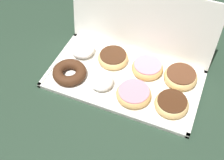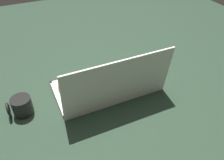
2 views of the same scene
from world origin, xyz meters
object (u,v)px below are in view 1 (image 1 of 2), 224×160
object	(u,v)px
chocolate_cake_ring_donut_0	(69,72)
powdered_filled_donut_1	(101,81)
chocolate_frosted_donut_5	(113,58)
pink_frosted_donut_6	(147,68)
pink_frosted_donut_2	(134,94)
powdered_filled_donut_4	(83,49)
chocolate_frosted_donut_3	(172,104)
donut_box	(124,79)
chocolate_frosted_donut_7	(181,77)

from	to	relation	value
chocolate_cake_ring_donut_0	powdered_filled_donut_1	world-z (taller)	powdered_filled_donut_1
chocolate_frosted_donut_5	pink_frosted_donut_6	xyz separation A→B (m)	(0.13, 0.00, 0.00)
chocolate_cake_ring_donut_0	chocolate_frosted_donut_5	world-z (taller)	chocolate_cake_ring_donut_0
pink_frosted_donut_2	powdered_filled_donut_4	size ratio (longest dim) A/B	1.32
chocolate_frosted_donut_5	chocolate_frosted_donut_3	bearing A→B (deg)	-25.62
chocolate_cake_ring_donut_0	powdered_filled_donut_4	bearing A→B (deg)	93.15
donut_box	chocolate_frosted_donut_3	xyz separation A→B (m)	(0.19, -0.06, 0.02)
pink_frosted_donut_2	powdered_filled_donut_4	bearing A→B (deg)	153.73
pink_frosted_donut_2	chocolate_frosted_donut_3	distance (m)	0.13
donut_box	powdered_filled_donut_4	world-z (taller)	powdered_filled_donut_4
powdered_filled_donut_1	pink_frosted_donut_2	bearing A→B (deg)	-2.95
chocolate_cake_ring_donut_0	pink_frosted_donut_6	bearing A→B (deg)	27.29
donut_box	chocolate_cake_ring_donut_0	bearing A→B (deg)	-161.23
donut_box	pink_frosted_donut_2	world-z (taller)	pink_frosted_donut_2
donut_box	powdered_filled_donut_4	size ratio (longest dim) A/B	5.95
chocolate_cake_ring_donut_0	powdered_filled_donut_1	bearing A→B (deg)	1.62
chocolate_cake_ring_donut_0	powdered_filled_donut_1	size ratio (longest dim) A/B	1.44
donut_box	pink_frosted_donut_2	xyz separation A→B (m)	(0.06, -0.06, 0.02)
chocolate_frosted_donut_5	chocolate_frosted_donut_7	size ratio (longest dim) A/B	0.96
powdered_filled_donut_4	chocolate_frosted_donut_5	size ratio (longest dim) A/B	0.80
powdered_filled_donut_4	pink_frosted_donut_6	distance (m)	0.25
chocolate_frosted_donut_7	pink_frosted_donut_6	bearing A→B (deg)	-179.44
donut_box	chocolate_frosted_donut_5	bearing A→B (deg)	136.48
powdered_filled_donut_1	powdered_filled_donut_4	xyz separation A→B (m)	(-0.13, 0.12, 0.00)
pink_frosted_donut_2	chocolate_frosted_donut_5	distance (m)	0.18
chocolate_frosted_donut_5	chocolate_cake_ring_donut_0	bearing A→B (deg)	-132.23
donut_box	powdered_filled_donut_1	size ratio (longest dim) A/B	6.40
pink_frosted_donut_2	chocolate_cake_ring_donut_0	bearing A→B (deg)	179.34
pink_frosted_donut_6	chocolate_frosted_donut_7	bearing A→B (deg)	0.56
chocolate_frosted_donut_3	chocolate_cake_ring_donut_0	bearing A→B (deg)	-179.33
chocolate_frosted_donut_5	pink_frosted_donut_6	distance (m)	0.13
donut_box	powdered_filled_donut_1	world-z (taller)	powdered_filled_donut_1
powdered_filled_donut_1	chocolate_frosted_donut_7	bearing A→B (deg)	26.98
powdered_filled_donut_1	chocolate_frosted_donut_3	world-z (taller)	powdered_filled_donut_1
pink_frosted_donut_2	chocolate_frosted_donut_5	size ratio (longest dim) A/B	1.06
pink_frosted_donut_2	pink_frosted_donut_6	distance (m)	0.13
powdered_filled_donut_1	pink_frosted_donut_6	distance (m)	0.18
donut_box	chocolate_cake_ring_donut_0	xyz separation A→B (m)	(-0.18, -0.06, 0.02)
chocolate_frosted_donut_3	chocolate_frosted_donut_7	distance (m)	0.12
pink_frosted_donut_6	pink_frosted_donut_2	bearing A→B (deg)	-92.38
powdered_filled_donut_4	chocolate_frosted_donut_7	size ratio (longest dim) A/B	0.77
powdered_filled_donut_1	chocolate_frosted_donut_3	xyz separation A→B (m)	(0.25, 0.00, -0.00)
donut_box	chocolate_cake_ring_donut_0	world-z (taller)	chocolate_cake_ring_donut_0
pink_frosted_donut_2	powdered_filled_donut_4	world-z (taller)	powdered_filled_donut_4
donut_box	powdered_filled_donut_4	xyz separation A→B (m)	(-0.19, 0.06, 0.03)
powdered_filled_donut_4	pink_frosted_donut_6	xyz separation A→B (m)	(0.25, 0.01, -0.00)
chocolate_frosted_donut_5	chocolate_frosted_donut_7	bearing A→B (deg)	0.54
chocolate_cake_ring_donut_0	pink_frosted_donut_6	world-z (taller)	chocolate_cake_ring_donut_0
chocolate_cake_ring_donut_0	chocolate_frosted_donut_3	world-z (taller)	same
chocolate_frosted_donut_3	chocolate_frosted_donut_5	bearing A→B (deg)	154.38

